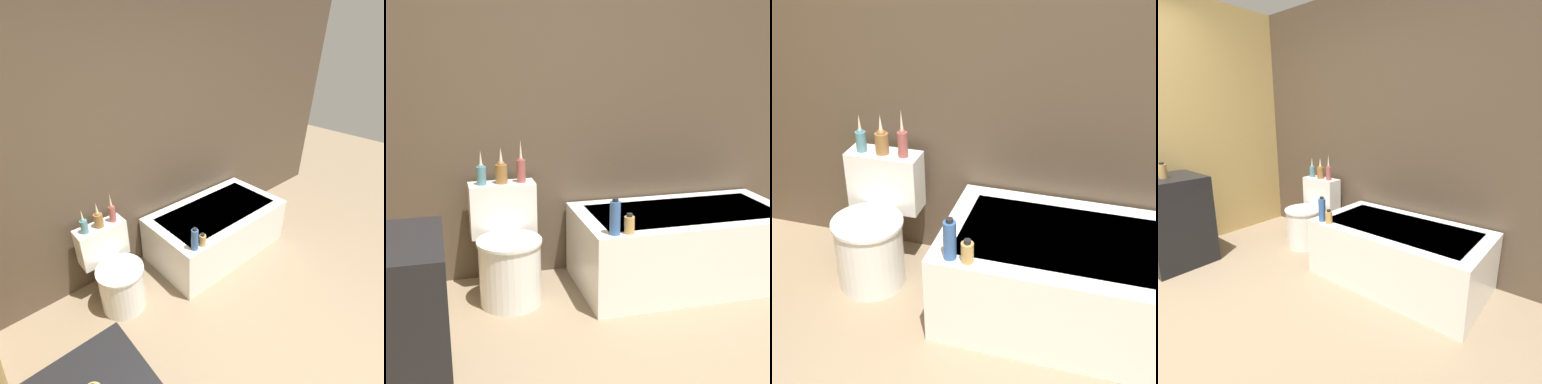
% 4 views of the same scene
% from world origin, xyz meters
% --- Properties ---
extents(wall_back_tiled, '(6.40, 0.06, 2.60)m').
position_xyz_m(wall_back_tiled, '(0.00, 2.24, 1.30)').
color(wall_back_tiled, brown).
rests_on(wall_back_tiled, ground_plane).
extents(bathtub, '(1.44, 0.79, 0.51)m').
position_xyz_m(bathtub, '(0.77, 1.80, 0.26)').
color(bathtub, white).
rests_on(bathtub, ground).
extents(toilet, '(0.43, 0.58, 0.72)m').
position_xyz_m(toilet, '(-0.42, 1.86, 0.31)').
color(toilet, white).
rests_on(toilet, ground).
extents(vase_gold, '(0.06, 0.06, 0.23)m').
position_xyz_m(vase_gold, '(-0.55, 2.04, 0.80)').
color(vase_gold, teal).
rests_on(vase_gold, toilet).
extents(vase_silver, '(0.08, 0.08, 0.24)m').
position_xyz_m(vase_silver, '(-0.42, 2.05, 0.80)').
color(vase_silver, olive).
rests_on(vase_silver, toilet).
extents(vase_bronze, '(0.06, 0.06, 0.28)m').
position_xyz_m(vase_bronze, '(-0.29, 2.04, 0.82)').
color(vase_bronze, '#994C47').
rests_on(vase_bronze, toilet).
extents(shampoo_bottle_tall, '(0.06, 0.06, 0.22)m').
position_xyz_m(shampoo_bottle_tall, '(0.17, 1.47, 0.62)').
color(shampoo_bottle_tall, '#335999').
rests_on(shampoo_bottle_tall, bathtub).
extents(shampoo_bottle_short, '(0.06, 0.06, 0.13)m').
position_xyz_m(shampoo_bottle_short, '(0.25, 1.46, 0.57)').
color(shampoo_bottle_short, tan).
rests_on(shampoo_bottle_short, bathtub).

